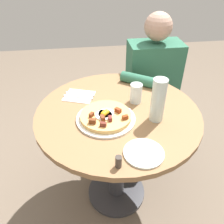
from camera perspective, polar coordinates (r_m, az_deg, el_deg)
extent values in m
plane|color=#6B5B4C|center=(1.81, 1.08, -19.12)|extent=(6.00, 6.00, 0.00)
cylinder|color=olive|center=(1.28, 1.44, -0.24)|extent=(0.91, 0.91, 0.03)
cylinder|color=#333338|center=(1.53, 1.23, -11.49)|extent=(0.11, 0.11, 0.71)
cylinder|color=#333338|center=(1.80, 1.09, -18.90)|extent=(0.41, 0.41, 0.02)
cube|color=#2D2D33|center=(2.04, 8.72, -2.46)|extent=(0.32, 0.28, 0.45)
cube|color=#2D664C|center=(1.79, 10.07, 9.23)|extent=(0.38, 0.22, 0.48)
sphere|color=tan|center=(1.67, 11.39, 19.99)|extent=(0.19, 0.19, 0.19)
cylinder|color=#2D664C|center=(1.52, 6.99, 7.81)|extent=(0.25, 0.21, 0.07)
cylinder|color=white|center=(1.21, -1.53, -1.63)|extent=(0.31, 0.31, 0.01)
cylinder|color=#DEAE61|center=(1.20, -1.55, -0.99)|extent=(0.27, 0.27, 0.02)
cylinder|color=white|center=(1.19, -1.37, -0.24)|extent=(0.08, 0.08, 0.01)
sphere|color=yellow|center=(1.19, -1.37, -0.01)|extent=(0.03, 0.03, 0.03)
cylinder|color=white|center=(1.18, -1.77, -0.52)|extent=(0.07, 0.07, 0.01)
sphere|color=yellow|center=(1.18, -1.77, -0.29)|extent=(0.03, 0.03, 0.03)
cylinder|color=white|center=(1.18, -2.10, -0.78)|extent=(0.09, 0.09, 0.01)
sphere|color=yellow|center=(1.17, -2.10, -0.54)|extent=(0.03, 0.03, 0.03)
cube|color=maroon|center=(1.11, -2.19, -3.07)|extent=(0.03, 0.03, 0.02)
cube|color=maroon|center=(1.20, 1.49, 0.40)|extent=(0.04, 0.04, 0.02)
cube|color=brown|center=(1.17, -5.09, -0.68)|extent=(0.03, 0.03, 0.02)
cube|color=brown|center=(1.15, -2.34, -1.48)|extent=(0.02, 0.04, 0.02)
cube|color=maroon|center=(1.14, -0.44, -1.61)|extent=(0.02, 0.03, 0.02)
cube|color=brown|center=(1.13, -4.86, -2.28)|extent=(0.04, 0.03, 0.02)
cube|color=maroon|center=(1.15, 3.25, -1.33)|extent=(0.03, 0.02, 0.02)
cube|color=#387F2D|center=(1.18, -1.61, -0.59)|extent=(0.01, 0.01, 0.00)
cube|color=#387F2D|center=(1.22, -1.52, 0.79)|extent=(0.00, 0.01, 0.00)
cube|color=#387F2D|center=(1.15, -3.29, -1.82)|extent=(0.01, 0.00, 0.00)
cube|color=#387F2D|center=(1.15, -2.37, -1.87)|extent=(0.01, 0.01, 0.00)
cylinder|color=silver|center=(1.03, 7.84, -10.00)|extent=(0.18, 0.18, 0.01)
cube|color=white|center=(1.41, -8.12, 3.93)|extent=(0.21, 0.19, 0.00)
cube|color=silver|center=(1.39, -8.38, 3.70)|extent=(0.17, 0.07, 0.00)
cube|color=silver|center=(1.42, -7.90, 4.47)|extent=(0.17, 0.07, 0.00)
cylinder|color=silver|center=(1.32, 5.95, 4.64)|extent=(0.07, 0.07, 0.11)
cylinder|color=silver|center=(1.17, 11.33, 2.84)|extent=(0.07, 0.07, 0.23)
cylinder|color=white|center=(1.50, 9.80, 6.94)|extent=(0.03, 0.03, 0.05)
cylinder|color=#3F3833|center=(0.96, 1.61, -12.18)|extent=(0.03, 0.03, 0.06)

